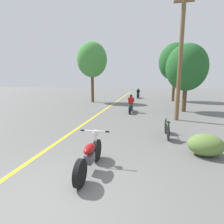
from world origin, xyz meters
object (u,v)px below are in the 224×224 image
at_px(roadside_tree_left, 92,60).
at_px(motorcycle_foreground, 90,156).
at_px(motorcycle_rider_lead, 131,106).
at_px(utility_pole, 180,57).
at_px(roadside_tree_right_far, 175,62).
at_px(roadside_tree_right_near, 187,68).
at_px(motorcycle_rider_far, 138,94).
at_px(bicycle_parked, 167,128).

relative_size(roadside_tree_left, motorcycle_foreground, 3.27).
bearing_deg(motorcycle_rider_lead, utility_pole, -35.51).
relative_size(roadside_tree_right_far, roadside_tree_left, 1.01).
distance_m(roadside_tree_right_near, roadside_tree_right_far, 7.64).
height_order(motorcycle_foreground, motorcycle_rider_lead, motorcycle_rider_lead).
height_order(roadside_tree_right_far, motorcycle_foreground, roadside_tree_right_far).
distance_m(roadside_tree_left, motorcycle_rider_lead, 8.72).
height_order(roadside_tree_right_far, motorcycle_rider_far, roadside_tree_right_far).
xyz_separation_m(utility_pole, motorcycle_rider_lead, (-3.00, 2.14, -3.23)).
xyz_separation_m(roadside_tree_right_near, motorcycle_rider_far, (-4.04, 10.52, -2.85)).
xyz_separation_m(roadside_tree_left, motorcycle_foreground, (4.57, -15.02, -4.25)).
relative_size(utility_pole, bicycle_parked, 4.44).
relative_size(utility_pole, roadside_tree_left, 1.11).
bearing_deg(roadside_tree_right_near, motorcycle_foreground, -113.01).
bearing_deg(roadside_tree_right_near, roadside_tree_right_far, 88.10).
height_order(roadside_tree_left, motorcycle_rider_far, roadside_tree_left).
relative_size(utility_pole, motorcycle_rider_lead, 3.54).
bearing_deg(roadside_tree_left, roadside_tree_right_near, -28.08).
height_order(roadside_tree_left, bicycle_parked, roadside_tree_left).
height_order(roadside_tree_right_far, roadside_tree_left, roadside_tree_right_far).
distance_m(roadside_tree_right_far, motorcycle_foreground, 18.85).
bearing_deg(utility_pole, motorcycle_foreground, -115.37).
distance_m(motorcycle_rider_far, bicycle_parked, 17.46).
distance_m(motorcycle_foreground, motorcycle_rider_lead, 9.09).
xyz_separation_m(roadside_tree_right_far, motorcycle_rider_far, (-4.29, 2.98, -4.04)).
xyz_separation_m(roadside_tree_right_near, bicycle_parked, (-2.02, -6.82, -3.00)).
bearing_deg(motorcycle_foreground, roadside_tree_right_near, 66.99).
distance_m(roadside_tree_right_near, bicycle_parked, 7.72).
bearing_deg(roadside_tree_right_near, roadside_tree_left, 151.92).
height_order(utility_pole, motorcycle_rider_far, utility_pole).
xyz_separation_m(roadside_tree_left, motorcycle_rider_lead, (4.87, -5.93, -4.15)).
bearing_deg(motorcycle_rider_lead, roadside_tree_right_near, 16.06).
bearing_deg(motorcycle_rider_lead, motorcycle_foreground, -91.88).
xyz_separation_m(roadside_tree_right_far, roadside_tree_left, (-9.18, -2.78, 0.12)).
distance_m(utility_pole, roadside_tree_right_far, 10.96).
relative_size(motorcycle_foreground, bicycle_parked, 1.23).
height_order(motorcycle_foreground, bicycle_parked, motorcycle_foreground).
height_order(utility_pole, motorcycle_foreground, utility_pole).
bearing_deg(roadside_tree_right_near, utility_pole, -107.79).
distance_m(utility_pole, motorcycle_rider_far, 14.51).
bearing_deg(bicycle_parked, roadside_tree_right_near, 73.48).
distance_m(roadside_tree_right_far, bicycle_parked, 15.14).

